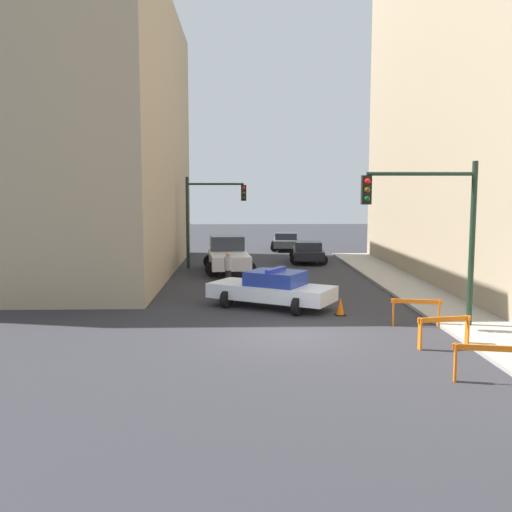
# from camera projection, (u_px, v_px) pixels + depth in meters

# --- Properties ---
(ground_plane) EXTENTS (120.00, 120.00, 0.00)m
(ground_plane) POSITION_uv_depth(u_px,v_px,m) (287.00, 335.00, 17.45)
(ground_plane) COLOR #2D2D33
(sidewalk_right) EXTENTS (2.40, 44.00, 0.12)m
(sidewalk_right) POSITION_uv_depth(u_px,v_px,m) (487.00, 332.00, 17.62)
(sidewalk_right) COLOR #9E998E
(sidewalk_right) RESTS_ON ground_plane
(building_corner_left) EXTENTS (14.00, 20.00, 14.58)m
(building_corner_left) POSITION_uv_depth(u_px,v_px,m) (40.00, 136.00, 30.18)
(building_corner_left) COLOR tan
(building_corner_left) RESTS_ON ground_plane
(traffic_light_near) EXTENTS (3.64, 0.35, 5.20)m
(traffic_light_near) POSITION_uv_depth(u_px,v_px,m) (436.00, 219.00, 17.86)
(traffic_light_near) COLOR black
(traffic_light_near) RESTS_ON sidewalk_right
(traffic_light_far) EXTENTS (3.44, 0.35, 5.20)m
(traffic_light_far) POSITION_uv_depth(u_px,v_px,m) (207.00, 209.00, 32.38)
(traffic_light_far) COLOR black
(traffic_light_far) RESTS_ON ground_plane
(police_car) EXTENTS (5.00, 3.94, 1.52)m
(police_car) POSITION_uv_depth(u_px,v_px,m) (272.00, 289.00, 21.50)
(police_car) COLOR white
(police_car) RESTS_ON ground_plane
(white_truck) EXTENTS (2.96, 5.56, 1.90)m
(white_truck) POSITION_uv_depth(u_px,v_px,m) (228.00, 255.00, 31.23)
(white_truck) COLOR silver
(white_truck) RESTS_ON ground_plane
(parked_car_near) EXTENTS (2.49, 4.43, 1.31)m
(parked_car_near) POSITION_uv_depth(u_px,v_px,m) (308.00, 252.00, 35.29)
(parked_car_near) COLOR black
(parked_car_near) RESTS_ON ground_plane
(parked_car_mid) EXTENTS (2.47, 4.42, 1.31)m
(parked_car_mid) POSITION_uv_depth(u_px,v_px,m) (286.00, 241.00, 42.78)
(parked_car_mid) COLOR #474C51
(parked_car_mid) RESTS_ON ground_plane
(pedestrian_crossing) EXTENTS (0.50, 0.50, 1.66)m
(pedestrian_crossing) POSITION_uv_depth(u_px,v_px,m) (228.00, 269.00, 25.86)
(pedestrian_crossing) COLOR black
(pedestrian_crossing) RESTS_ON ground_plane
(barrier_front) EXTENTS (1.58, 0.46, 0.90)m
(barrier_front) POSITION_uv_depth(u_px,v_px,m) (489.00, 357.00, 12.97)
(barrier_front) COLOR orange
(barrier_front) RESTS_ON ground_plane
(barrier_mid) EXTENTS (1.59, 0.41, 0.90)m
(barrier_mid) POSITION_uv_depth(u_px,v_px,m) (444.00, 327.00, 15.90)
(barrier_mid) COLOR orange
(barrier_mid) RESTS_ON ground_plane
(barrier_back) EXTENTS (1.58, 0.43, 0.90)m
(barrier_back) POSITION_uv_depth(u_px,v_px,m) (416.00, 308.00, 18.47)
(barrier_back) COLOR orange
(barrier_back) RESTS_ON ground_plane
(traffic_cone) EXTENTS (0.36, 0.36, 0.66)m
(traffic_cone) POSITION_uv_depth(u_px,v_px,m) (340.00, 306.00, 20.20)
(traffic_cone) COLOR black
(traffic_cone) RESTS_ON ground_plane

